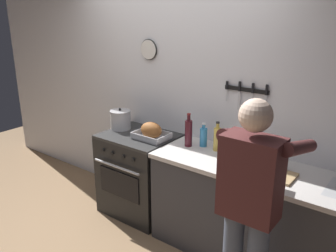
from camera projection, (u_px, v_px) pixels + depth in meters
wall_back at (176, 94)px, 3.78m from camera, size 6.00×0.13×2.60m
counter_block at (264, 217)px, 3.08m from camera, size 2.03×0.65×0.90m
stove at (140, 174)px, 3.90m from camera, size 0.76×0.67×0.90m
person_cook at (250, 202)px, 2.36m from camera, size 0.51×0.63×1.66m
roasting_pan at (151, 131)px, 3.62m from camera, size 0.35×0.26×0.17m
stock_pot at (120, 120)px, 3.91m from camera, size 0.23×0.23×0.23m
cutting_board at (272, 174)px, 2.86m from camera, size 0.36×0.24×0.02m
bottle_wine_red at (188, 132)px, 3.41m from camera, size 0.07×0.07×0.33m
bottle_cooking_oil at (217, 139)px, 3.32m from camera, size 0.07×0.07×0.28m
bottle_hot_sauce at (224, 140)px, 3.42m from camera, size 0.05×0.05×0.17m
bottle_soy_sauce at (283, 160)px, 2.92m from camera, size 0.06×0.06×0.21m
bottle_dish_soap at (203, 137)px, 3.42m from camera, size 0.07×0.07×0.23m
bottle_vinegar at (245, 152)px, 3.07m from camera, size 0.06×0.06×0.22m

